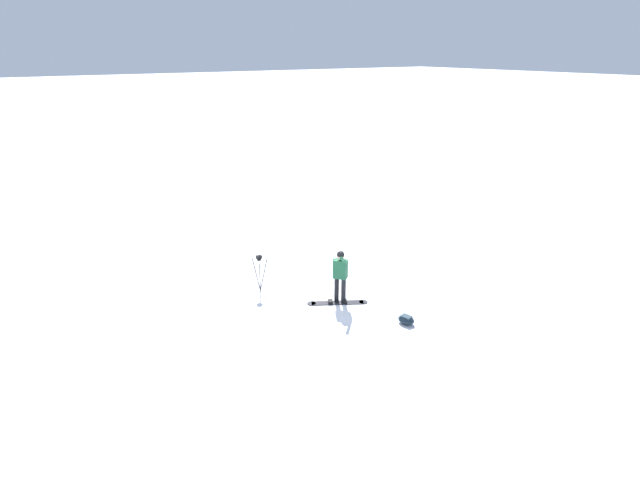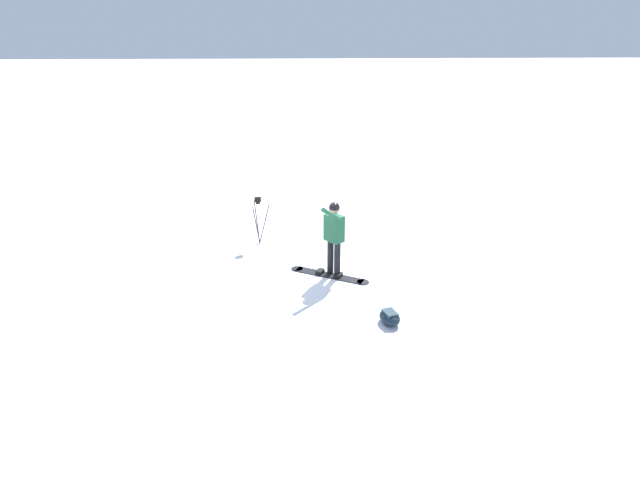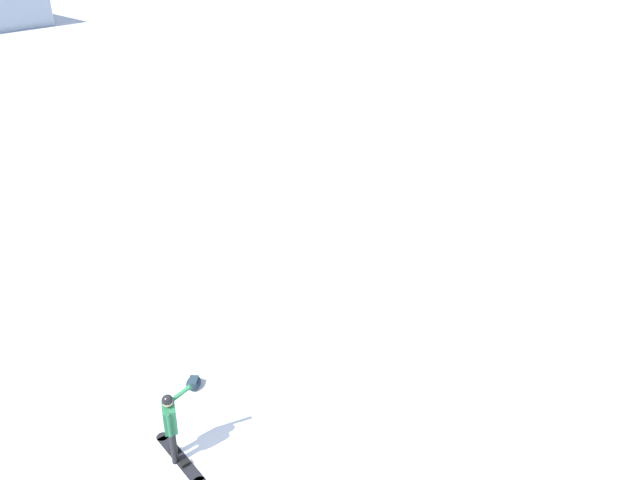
% 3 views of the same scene
% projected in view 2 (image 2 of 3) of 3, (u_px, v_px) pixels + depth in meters
% --- Properties ---
extents(ground_plane, '(300.00, 300.00, 0.00)m').
position_uv_depth(ground_plane, '(316.00, 274.00, 11.12)').
color(ground_plane, white).
extents(snowboarder, '(0.72, 0.56, 1.71)m').
position_uv_depth(snowboarder, '(334.00, 232.00, 10.66)').
color(snowboarder, black).
rests_on(snowboarder, ground_plane).
extents(snowboard, '(1.06, 1.64, 0.10)m').
position_uv_depth(snowboard, '(329.00, 275.00, 11.00)').
color(snowboard, black).
rests_on(snowboard, ground_plane).
extents(gear_bag_large, '(0.55, 0.46, 0.24)m').
position_uv_depth(gear_bag_large, '(390.00, 317.00, 9.11)').
color(gear_bag_large, '#192833').
rests_on(gear_bag_large, ground_plane).
extents(camera_tripod, '(0.55, 0.43, 1.22)m').
position_uv_depth(camera_tripod, '(258.00, 210.00, 12.47)').
color(camera_tripod, '#262628').
rests_on(camera_tripod, ground_plane).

